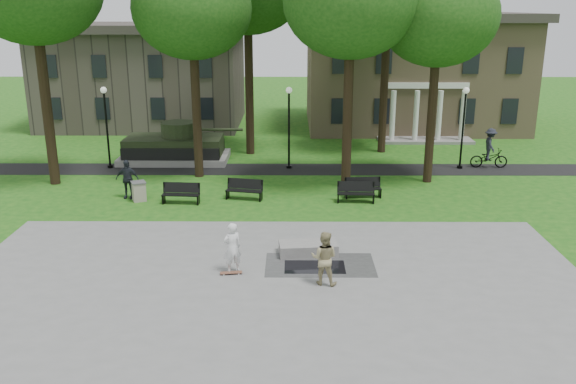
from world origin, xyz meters
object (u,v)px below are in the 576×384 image
skateboarder (232,248)px  trash_bin (139,191)px  concrete_block (308,248)px  friend_watching (324,258)px  cyclist (489,152)px  park_bench_0 (181,193)px

skateboarder → trash_bin: size_ratio=1.93×
concrete_block → friend_watching: size_ratio=1.17×
concrete_block → trash_bin: 10.47m
cyclist → park_bench_0: bearing=113.5°
park_bench_0 → trash_bin: bearing=173.9°
cyclist → park_bench_0: (-16.87, -6.82, -0.43)m
skateboarder → park_bench_0: (-3.22, 7.96, -0.43)m
concrete_block → friend_watching: friend_watching is taller
friend_watching → trash_bin: size_ratio=1.96×
friend_watching → cyclist: 18.86m
skateboarder → cyclist: cyclist is taller
friend_watching → park_bench_0: friend_watching is taller
cyclist → trash_bin: (-19.00, -6.43, -0.47)m
concrete_block → skateboarder: (-2.73, -1.69, 0.70)m
skateboarder → park_bench_0: bearing=-97.3°
park_bench_0 → trash_bin: size_ratio=1.90×
trash_bin → concrete_block: bearing=-39.5°
skateboarder → park_bench_0: 8.59m
trash_bin → park_bench_0: bearing=-10.3°
skateboarder → trash_bin: (-5.34, 8.34, -0.46)m
park_bench_0 → concrete_block: bearing=-42.3°
friend_watching → trash_bin: (-8.54, 9.26, -0.48)m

